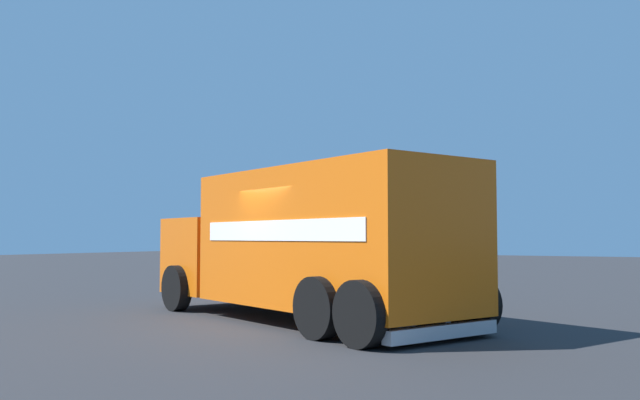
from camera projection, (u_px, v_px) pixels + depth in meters
name	position (u px, v px, depth m)	size (l,w,h in m)	color
ground_plane	(311.00, 324.00, 12.50)	(100.00, 100.00, 0.00)	#2B2B2D
delivery_truck	(308.00, 244.00, 13.00)	(8.16, 5.40, 2.87)	orange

